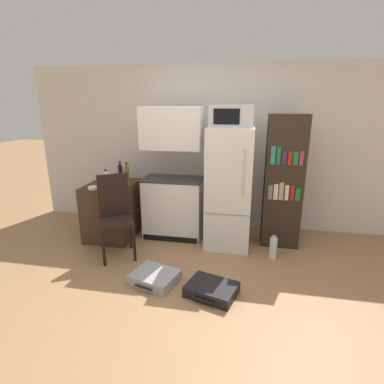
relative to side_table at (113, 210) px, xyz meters
name	(u,v)px	position (x,y,z in m)	size (l,w,h in m)	color
ground_plane	(197,295)	(1.46, -1.21, -0.40)	(24.00, 24.00, 0.00)	#A3754C
wall_back	(233,149)	(1.66, 0.79, 0.83)	(6.40, 0.10, 2.44)	silver
side_table	(113,210)	(0.00, 0.00, 0.00)	(0.64, 0.77, 0.79)	#422D1E
kitchen_hutch	(173,181)	(0.86, 0.16, 0.44)	(0.84, 0.46, 1.85)	white
refrigerator	(229,188)	(1.66, 0.06, 0.40)	(0.59, 0.68, 1.60)	silver
microwave	(232,116)	(1.66, 0.06, 1.34)	(0.54, 0.40, 0.27)	#B7B7BC
bookshelf	(283,182)	(2.37, 0.20, 0.49)	(0.49, 0.38, 1.76)	#2D2319
bottle_wine_dark	(120,171)	(0.01, 0.31, 0.51)	(0.06, 0.06, 0.27)	black
bottle_clear_short	(101,183)	(0.00, -0.29, 0.48)	(0.07, 0.07, 0.19)	silver
bottle_milk_white	(106,178)	(-0.04, -0.06, 0.49)	(0.08, 0.08, 0.22)	white
bottle_ketchup_red	(117,185)	(0.24, -0.33, 0.48)	(0.08, 0.08, 0.20)	#AD1914
bottle_amber_beer	(115,182)	(0.13, -0.14, 0.46)	(0.07, 0.07, 0.16)	brown
bottle_olive_oil	(127,176)	(0.26, -0.02, 0.53)	(0.06, 0.06, 0.32)	#566619
bowl	(93,188)	(-0.11, -0.31, 0.41)	(0.13, 0.13, 0.04)	silver
chair	(115,209)	(0.28, -0.51, 0.21)	(0.55, 0.55, 1.04)	black
suitcase_large_flat	(212,290)	(1.60, -1.18, -0.34)	(0.57, 0.49, 0.12)	black
suitcase_small_flat	(155,277)	(0.96, -1.07, -0.34)	(0.56, 0.51, 0.11)	#99999E
water_bottle_front	(273,247)	(2.26, -0.27, -0.25)	(0.09, 0.09, 0.35)	silver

